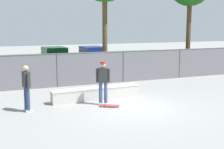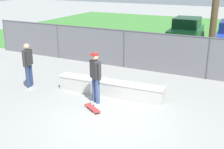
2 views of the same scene
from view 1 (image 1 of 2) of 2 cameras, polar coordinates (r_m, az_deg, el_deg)
ground_plane at (r=12.73m, az=4.03°, el=-6.11°), size 80.00×80.00×0.00m
grass_strip at (r=27.40m, az=-10.65°, el=2.01°), size 31.57×20.00×0.02m
concrete_ledge at (r=13.95m, az=-2.90°, el=-3.51°), size 4.15×0.68×0.58m
skateboarder at (r=12.90m, az=-1.66°, el=-1.19°), size 0.54×0.41×1.84m
skateboard at (r=12.74m, az=-0.45°, el=-5.73°), size 0.79×0.59×0.09m
chainlink_fence at (r=17.39m, az=-3.78°, el=1.39°), size 19.64×0.07×1.84m
car_green at (r=24.06m, az=-10.50°, el=3.02°), size 2.16×4.27×1.66m
car_blue at (r=24.41m, az=-3.48°, el=3.25°), size 2.16×4.27×1.66m
bystander at (r=12.34m, az=-15.50°, el=-2.10°), size 0.33×0.59×1.82m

